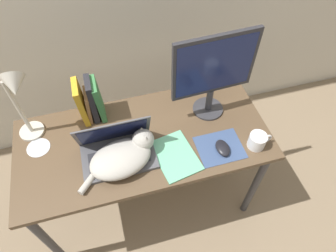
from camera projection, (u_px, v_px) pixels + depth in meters
name	position (u px, v px, depth m)	size (l,w,h in m)	color
ground_plane	(161.00, 239.00, 2.00)	(12.00, 12.00, 0.00)	#847056
desk	(144.00, 147.00, 1.66)	(1.34, 0.62, 0.75)	brown
laptop	(117.00, 149.00, 1.50)	(0.37, 0.24, 0.24)	#4C4C51
cat	(124.00, 156.00, 1.46)	(0.41, 0.28, 0.14)	#B2ADA3
external_monitor	(214.00, 71.00, 1.49)	(0.44, 0.17, 0.50)	#333338
mousepad	(220.00, 147.00, 1.55)	(0.24, 0.20, 0.00)	#384C75
computer_mouse	(223.00, 148.00, 1.53)	(0.07, 0.10, 0.03)	black
book_row	(90.00, 101.00, 1.59)	(0.13, 0.14, 0.26)	gold
desk_lamp	(18.00, 97.00, 1.37)	(0.17, 0.17, 0.44)	beige
notepad	(175.00, 156.00, 1.52)	(0.24, 0.30, 0.01)	#6BBC93
mug	(258.00, 141.00, 1.53)	(0.13, 0.09, 0.08)	white
cd_disc	(38.00, 148.00, 1.55)	(0.12, 0.12, 0.00)	silver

